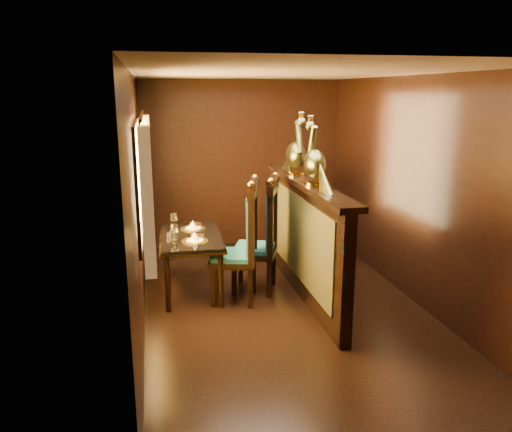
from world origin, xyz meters
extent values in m
plane|color=black|center=(0.00, 0.00, 0.00)|extent=(5.00, 5.00, 0.00)
cube|color=black|center=(0.00, 2.50, 1.25)|extent=(3.00, 0.04, 2.50)
cube|color=black|center=(0.00, -2.50, 1.25)|extent=(3.00, 0.04, 2.50)
cube|color=black|center=(-1.50, 0.00, 1.25)|extent=(0.04, 5.00, 2.50)
cube|color=black|center=(1.50, 0.00, 1.25)|extent=(0.04, 5.00, 2.50)
cube|color=beige|center=(0.00, 0.00, 2.50)|extent=(3.00, 5.00, 0.04)
cube|color=#FFC672|center=(-1.50, 0.30, 1.45)|extent=(0.01, 1.70, 1.05)
cube|color=yellow|center=(-1.40, -0.67, 1.40)|extent=(0.10, 0.22, 1.30)
cube|color=yellow|center=(-1.40, 1.27, 1.40)|extent=(0.10, 0.22, 1.30)
cylinder|color=gold|center=(-1.42, 0.30, 2.10)|extent=(0.03, 2.20, 0.03)
cube|color=black|center=(0.33, 0.30, 0.65)|extent=(0.12, 2.60, 1.30)
cube|color=#3E3C1C|center=(0.26, 0.30, 0.70)|extent=(0.02, 2.20, 0.95)
cube|color=black|center=(0.33, 0.30, 1.33)|extent=(0.26, 2.70, 0.06)
cube|color=black|center=(-0.94, 0.68, 0.68)|extent=(0.73, 1.18, 0.04)
cube|color=gold|center=(-0.94, 0.68, 0.65)|extent=(0.75, 1.20, 0.02)
cylinder|color=black|center=(-1.24, 0.17, 0.32)|extent=(0.06, 0.06, 0.64)
cylinder|color=black|center=(-0.67, 0.15, 0.32)|extent=(0.06, 0.06, 0.64)
cylinder|color=black|center=(-1.21, 1.21, 0.32)|extent=(0.06, 0.06, 0.64)
cylinder|color=black|center=(-0.64, 1.19, 0.32)|extent=(0.06, 0.06, 0.64)
cylinder|color=gold|center=(-0.92, 0.44, 0.70)|extent=(0.30, 0.30, 0.01)
cone|color=white|center=(-0.92, 0.44, 0.76)|extent=(0.11, 0.11, 0.10)
cylinder|color=gold|center=(-0.89, 0.96, 0.70)|extent=(0.30, 0.30, 0.01)
cone|color=white|center=(-0.89, 0.96, 0.76)|extent=(0.11, 0.11, 0.10)
cylinder|color=silver|center=(-1.20, 0.68, 0.73)|extent=(0.03, 0.03, 0.06)
cylinder|color=silver|center=(-1.18, 0.70, 0.73)|extent=(0.03, 0.03, 0.06)
cube|color=black|center=(-0.49, 0.34, 0.48)|extent=(0.62, 0.62, 0.07)
cube|color=#14575D|center=(-0.49, 0.34, 0.53)|extent=(0.56, 0.56, 0.05)
cube|color=#14575D|center=(-0.29, 0.28, 0.90)|extent=(0.15, 0.39, 0.64)
cube|color=black|center=(-0.75, 0.20, 0.22)|extent=(0.05, 0.05, 0.45)
cube|color=black|center=(-0.36, 0.08, 0.22)|extent=(0.05, 0.05, 0.45)
cube|color=black|center=(-0.63, 0.60, 0.22)|extent=(0.05, 0.05, 0.45)
cube|color=black|center=(-0.24, 0.48, 0.22)|extent=(0.05, 0.05, 0.45)
sphere|color=gold|center=(-0.35, 0.08, 1.39)|extent=(0.08, 0.08, 0.08)
sphere|color=gold|center=(-0.23, 0.48, 1.39)|extent=(0.08, 0.08, 0.08)
cube|color=black|center=(-0.21, 0.58, 0.47)|extent=(0.64, 0.64, 0.06)
cube|color=#14575D|center=(-0.21, 0.58, 0.53)|extent=(0.58, 0.58, 0.05)
cube|color=#14575D|center=(0.00, 0.51, 0.89)|extent=(0.17, 0.38, 0.64)
cube|color=black|center=(-0.47, 0.47, 0.22)|extent=(0.05, 0.05, 0.44)
cube|color=black|center=(-0.09, 0.32, 0.22)|extent=(0.05, 0.05, 0.44)
cube|color=black|center=(-0.32, 0.85, 0.22)|extent=(0.05, 0.05, 0.44)
cube|color=black|center=(0.06, 0.70, 0.22)|extent=(0.05, 0.05, 0.44)
sphere|color=gold|center=(-0.08, 0.31, 1.37)|extent=(0.08, 0.08, 0.08)
sphere|color=gold|center=(0.07, 0.70, 1.37)|extent=(0.08, 0.08, 0.08)
camera|label=1|loc=(-1.36, -4.92, 2.32)|focal=35.00mm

